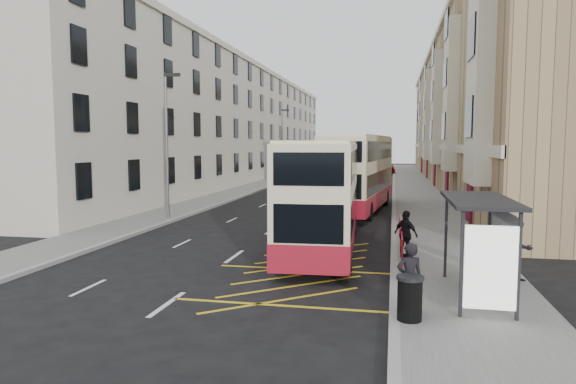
% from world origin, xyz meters
% --- Properties ---
extents(ground, '(200.00, 200.00, 0.00)m').
position_xyz_m(ground, '(0.00, 0.00, 0.00)').
color(ground, black).
rests_on(ground, ground).
extents(pavement_right, '(4.00, 120.00, 0.15)m').
position_xyz_m(pavement_right, '(8.00, 30.00, 0.07)').
color(pavement_right, '#62625D').
rests_on(pavement_right, ground).
extents(pavement_left, '(3.00, 120.00, 0.15)m').
position_xyz_m(pavement_left, '(-7.50, 30.00, 0.07)').
color(pavement_left, '#62625D').
rests_on(pavement_left, ground).
extents(kerb_right, '(0.25, 120.00, 0.15)m').
position_xyz_m(kerb_right, '(6.00, 30.00, 0.07)').
color(kerb_right, gray).
rests_on(kerb_right, ground).
extents(kerb_left, '(0.25, 120.00, 0.15)m').
position_xyz_m(kerb_left, '(-6.00, 30.00, 0.07)').
color(kerb_left, gray).
rests_on(kerb_left, ground).
extents(road_markings, '(10.00, 110.00, 0.01)m').
position_xyz_m(road_markings, '(0.00, 45.00, 0.01)').
color(road_markings, silver).
rests_on(road_markings, ground).
extents(terrace_right, '(10.75, 79.00, 15.25)m').
position_xyz_m(terrace_right, '(14.88, 45.38, 7.52)').
color(terrace_right, tan).
rests_on(terrace_right, ground).
extents(terrace_left, '(9.18, 79.00, 13.25)m').
position_xyz_m(terrace_left, '(-13.43, 45.50, 6.52)').
color(terrace_left, beige).
rests_on(terrace_left, ground).
extents(bus_shelter, '(1.65, 4.25, 2.70)m').
position_xyz_m(bus_shelter, '(8.34, -0.39, 2.14)').
color(bus_shelter, black).
rests_on(bus_shelter, pavement_right).
extents(guard_railing, '(0.06, 6.56, 1.01)m').
position_xyz_m(guard_railing, '(6.25, 5.75, 0.86)').
color(guard_railing, '#A81520').
rests_on(guard_railing, pavement_right).
extents(street_lamp_near, '(0.93, 0.18, 8.00)m').
position_xyz_m(street_lamp_near, '(-6.35, 12.00, 4.64)').
color(street_lamp_near, slate).
rests_on(street_lamp_near, pavement_left).
extents(street_lamp_far, '(0.93, 0.18, 8.00)m').
position_xyz_m(street_lamp_far, '(-6.35, 42.00, 4.64)').
color(street_lamp_far, slate).
rests_on(street_lamp_far, pavement_left).
extents(double_decker_front, '(3.12, 11.18, 4.41)m').
position_xyz_m(double_decker_front, '(3.14, 6.03, 2.25)').
color(double_decker_front, beige).
rests_on(double_decker_front, ground).
extents(double_decker_rear, '(4.02, 12.33, 4.83)m').
position_xyz_m(double_decker_rear, '(3.80, 18.18, 2.46)').
color(double_decker_rear, beige).
rests_on(double_decker_rear, ground).
extents(litter_bin, '(0.65, 0.65, 1.07)m').
position_xyz_m(litter_bin, '(6.35, -2.40, 0.70)').
color(litter_bin, black).
rests_on(litter_bin, pavement_right).
extents(pedestrian_near, '(0.74, 0.59, 1.77)m').
position_xyz_m(pedestrian_near, '(6.35, -1.90, 1.03)').
color(pedestrian_near, black).
rests_on(pedestrian_near, pavement_right).
extents(pedestrian_mid, '(1.11, 0.99, 1.89)m').
position_xyz_m(pedestrian_mid, '(9.65, 1.78, 1.10)').
color(pedestrian_mid, black).
rests_on(pedestrian_mid, pavement_right).
extents(pedestrian_far, '(1.06, 0.99, 1.75)m').
position_xyz_m(pedestrian_far, '(6.41, 4.37, 1.03)').
color(pedestrian_far, black).
rests_on(pedestrian_far, pavement_right).
extents(white_van, '(4.48, 6.18, 1.56)m').
position_xyz_m(white_van, '(-3.85, 42.20, 0.78)').
color(white_van, white).
rests_on(white_van, ground).
extents(car_silver, '(1.82, 3.92, 1.30)m').
position_xyz_m(car_silver, '(-4.84, 56.02, 0.65)').
color(car_silver, '#A4A6AB').
rests_on(car_silver, ground).
extents(car_dark, '(2.63, 4.63, 1.44)m').
position_xyz_m(car_dark, '(-4.96, 63.22, 0.72)').
color(car_dark, black).
rests_on(car_dark, ground).
extents(car_red, '(2.09, 4.60, 1.31)m').
position_xyz_m(car_red, '(5.20, 60.52, 0.65)').
color(car_red, '#90060B').
rests_on(car_red, ground).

